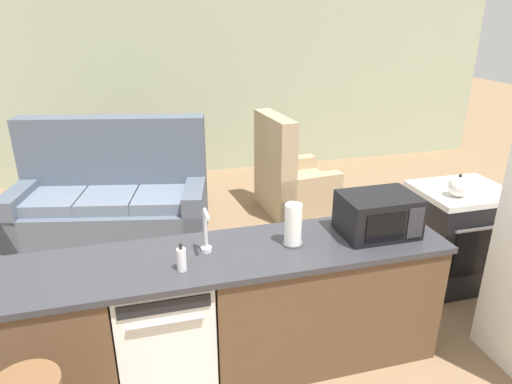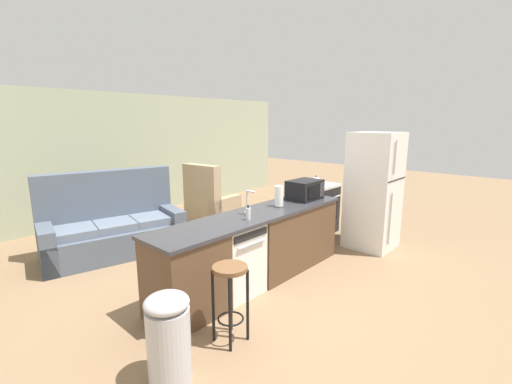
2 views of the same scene
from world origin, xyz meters
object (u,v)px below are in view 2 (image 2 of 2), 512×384
kettle (316,182)px  armchair (210,206)px  dishwasher (233,259)px  microwave (305,190)px  soap_bottle (248,214)px  bar_stool (230,287)px  trash_bin (169,337)px  couch (112,228)px  paper_towel_roll (279,196)px  refrigerator (374,191)px  stove_range (314,208)px

kettle → armchair: (-0.74, 2.02, -0.64)m
dishwasher → armchair: (1.70, 2.45, -0.07)m
dishwasher → microwave: size_ratio=1.68×
soap_bottle → bar_stool: soap_bottle is taller
kettle → trash_bin: 3.98m
soap_bottle → kettle: 2.37m
microwave → couch: bearing=128.2°
bar_stool → soap_bottle: bearing=33.5°
paper_towel_roll → soap_bottle: 0.75m
refrigerator → bar_stool: 3.29m
stove_range → bar_stool: stove_range is taller
soap_bottle → kettle: size_ratio=0.86×
kettle → stove_range: bearing=37.2°
bar_stool → couch: bearing=84.3°
kettle → couch: bearing=145.9°
microwave → paper_towel_roll: 0.60m
microwave → couch: 3.03m
soap_bottle → bar_stool: 1.04m
paper_towel_roll → armchair: armchair is taller
kettle → refrigerator: bearing=-80.3°
couch → armchair: size_ratio=1.79×
trash_bin → dishwasher: bearing=26.7°
dishwasher → couch: bearing=99.0°
couch → armchair: (2.06, 0.12, -0.04)m
soap_bottle → bar_stool: size_ratio=0.24×
refrigerator → dishwasher: bearing=168.1°
bar_stool → paper_towel_roll: bearing=23.3°
stove_range → bar_stool: (-3.27, -1.20, 0.08)m
refrigerator → kettle: size_ratio=9.04×
dishwasher → bar_stool: size_ratio=1.14×
dishwasher → kettle: (2.43, 0.42, 0.56)m
soap_bottle → stove_range: bearing=15.4°
stove_range → kettle: bearing=-142.8°
microwave → trash_bin: size_ratio=0.68×
microwave → trash_bin: 2.95m
stove_range → couch: (-2.97, 1.77, -0.06)m
refrigerator → microwave: size_ratio=3.71×
trash_bin → couch: (0.97, 3.00, 0.02)m
kettle → microwave: bearing=-156.5°
paper_towel_roll → couch: size_ratio=0.13×
microwave → kettle: bearing=23.5°
stove_range → soap_bottle: soap_bottle is taller
refrigerator → armchair: 3.18m
stove_range → armchair: bearing=115.4°
refrigerator → microwave: refrigerator is taller
refrigerator → paper_towel_roll: refrigerator is taller
trash_bin → refrigerator: bearing=1.8°
couch → microwave: bearing=-51.8°
stove_range → trash_bin: stove_range is taller
dishwasher → stove_range: size_ratio=0.93×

